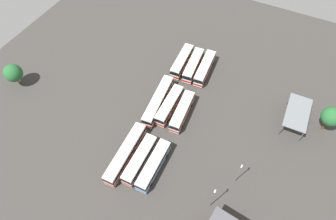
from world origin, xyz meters
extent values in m
plane|color=#383533|center=(0.00, 0.00, 0.00)|extent=(110.66, 110.66, 0.00)
cube|color=silver|center=(-15.55, -3.92, 1.79)|extent=(11.69, 3.31, 2.98)
cube|color=beige|center=(-15.55, -3.92, 3.35)|extent=(11.21, 3.08, 0.14)
cube|color=black|center=(-15.55, -3.92, 2.27)|extent=(11.75, 3.35, 0.95)
cube|color=red|center=(-15.55, -3.92, 0.96)|extent=(11.75, 3.35, 0.60)
cube|color=black|center=(-9.78, -3.54, 2.37)|extent=(0.20, 2.09, 1.10)
cylinder|color=black|center=(-12.05, -2.51, 0.50)|extent=(1.02, 0.37, 1.00)
cylinder|color=black|center=(-11.90, -4.85, 0.50)|extent=(1.02, 0.37, 1.00)
cylinder|color=black|center=(-19.20, -2.99, 0.50)|extent=(1.02, 0.37, 1.00)
cylinder|color=black|center=(-19.04, -5.33, 0.50)|extent=(1.02, 0.37, 1.00)
cube|color=silver|center=(-15.51, -0.48, 1.79)|extent=(11.55, 3.61, 2.98)
cube|color=beige|center=(-15.51, -0.48, 3.35)|extent=(11.08, 3.36, 0.14)
cube|color=black|center=(-15.51, -0.48, 2.27)|extent=(11.61, 3.65, 0.95)
cube|color=red|center=(-15.51, -0.48, 0.96)|extent=(11.61, 3.65, 0.60)
cube|color=black|center=(-9.84, 0.06, 2.37)|extent=(0.26, 2.08, 1.10)
cylinder|color=black|center=(-12.11, 1.02, 0.50)|extent=(1.02, 0.39, 1.00)
cylinder|color=black|center=(-11.89, -1.32, 0.50)|extent=(1.02, 0.39, 1.00)
cylinder|color=black|center=(-19.12, 0.35, 0.50)|extent=(1.02, 0.39, 1.00)
cylinder|color=black|center=(-18.90, -1.98, 0.50)|extent=(1.02, 0.39, 1.00)
cube|color=silver|center=(-15.91, 2.79, 1.79)|extent=(11.88, 3.42, 2.98)
cube|color=beige|center=(-15.91, 2.79, 3.35)|extent=(11.40, 3.18, 0.14)
cube|color=black|center=(-15.91, 2.79, 2.27)|extent=(11.94, 3.46, 0.95)
cube|color=red|center=(-15.91, 2.79, 0.96)|extent=(11.94, 3.46, 0.60)
cube|color=black|center=(-10.05, 3.23, 2.37)|extent=(0.22, 2.09, 1.10)
cylinder|color=black|center=(-12.38, 4.23, 0.50)|extent=(1.02, 0.37, 1.00)
cylinder|color=black|center=(-12.20, 1.89, 0.50)|extent=(1.02, 0.37, 1.00)
cylinder|color=black|center=(-19.62, 3.68, 0.50)|extent=(1.02, 0.37, 1.00)
cylinder|color=black|center=(-19.45, 1.34, 0.50)|extent=(1.02, 0.37, 1.00)
cube|color=silver|center=(-0.21, -3.32, 1.79)|extent=(15.19, 4.05, 2.98)
cube|color=beige|center=(-0.21, -3.32, 3.35)|extent=(14.57, 3.78, 0.14)
cube|color=black|center=(-0.21, -3.32, 2.27)|extent=(15.27, 4.09, 0.95)
cube|color=red|center=(-0.21, -3.32, 0.96)|extent=(15.27, 4.09, 0.60)
cube|color=black|center=(7.27, -2.56, 2.37)|extent=(0.27, 2.08, 1.10)
cube|color=#47474C|center=(-1.85, -3.48, 1.79)|extent=(1.16, 2.68, 2.86)
cylinder|color=black|center=(4.30, -1.68, 0.50)|extent=(1.03, 0.40, 1.00)
cylinder|color=black|center=(4.54, -4.01, 0.50)|extent=(1.03, 0.40, 1.00)
cylinder|color=black|center=(-4.96, -2.62, 0.50)|extent=(1.03, 0.40, 1.00)
cylinder|color=black|center=(-4.72, -4.95, 0.50)|extent=(1.03, 0.40, 1.00)
cube|color=silver|center=(-0.22, -0.17, 1.79)|extent=(11.63, 2.84, 2.98)
cube|color=beige|center=(-0.22, -0.17, 3.35)|extent=(11.16, 2.62, 0.14)
cube|color=black|center=(-0.22, -0.17, 2.27)|extent=(11.68, 2.88, 0.95)
cube|color=red|center=(-0.22, -0.17, 0.96)|extent=(11.68, 2.88, 0.60)
cube|color=black|center=(5.57, -0.03, 2.37)|extent=(0.11, 2.09, 1.10)
cylinder|color=black|center=(3.34, 1.09, 0.50)|extent=(1.01, 0.32, 1.00)
cylinder|color=black|center=(3.39, -1.26, 0.50)|extent=(1.01, 0.32, 1.00)
cylinder|color=black|center=(-3.83, 0.91, 0.50)|extent=(1.01, 0.32, 1.00)
cylinder|color=black|center=(-3.77, -1.44, 0.50)|extent=(1.01, 0.32, 1.00)
cube|color=silver|center=(0.08, 3.44, 1.79)|extent=(11.42, 3.46, 2.98)
cube|color=beige|center=(0.08, 3.44, 3.35)|extent=(10.96, 3.22, 0.14)
cube|color=black|center=(0.08, 3.44, 2.27)|extent=(11.48, 3.50, 0.95)
cube|color=red|center=(0.08, 3.44, 0.96)|extent=(11.48, 3.50, 0.60)
cube|color=black|center=(5.69, 3.90, 2.37)|extent=(0.23, 2.09, 1.10)
cylinder|color=black|center=(3.46, 4.89, 0.50)|extent=(1.02, 0.38, 1.00)
cylinder|color=black|center=(3.65, 2.56, 0.50)|extent=(1.02, 0.38, 1.00)
cylinder|color=black|center=(-3.50, 4.32, 0.50)|extent=(1.02, 0.38, 1.00)
cylinder|color=black|center=(-3.30, 1.99, 0.50)|extent=(1.02, 0.38, 1.00)
cube|color=silver|center=(16.04, -2.86, 1.79)|extent=(15.10, 3.18, 2.98)
cube|color=beige|center=(16.04, -2.86, 3.35)|extent=(14.50, 2.95, 0.14)
cube|color=black|center=(16.04, -2.86, 2.27)|extent=(15.18, 3.22, 0.95)
cube|color=red|center=(16.04, -2.86, 0.96)|extent=(15.18, 3.22, 0.60)
cube|color=black|center=(23.55, -2.54, 2.37)|extent=(0.15, 2.09, 1.10)
cube|color=#47474C|center=(14.39, -2.93, 1.79)|extent=(1.01, 2.63, 2.86)
cylinder|color=black|center=(20.64, -1.49, 0.50)|extent=(1.01, 0.34, 1.00)
cylinder|color=black|center=(20.74, -3.83, 0.50)|extent=(1.01, 0.34, 1.00)
cylinder|color=black|center=(11.34, -1.88, 0.50)|extent=(1.01, 0.34, 1.00)
cylinder|color=black|center=(11.44, -4.22, 0.50)|extent=(1.01, 0.34, 1.00)
cube|color=silver|center=(15.92, 0.69, 1.79)|extent=(11.81, 2.77, 2.98)
cube|color=beige|center=(15.92, 0.69, 3.35)|extent=(11.33, 2.56, 0.14)
cube|color=black|center=(15.92, 0.69, 2.27)|extent=(11.87, 2.81, 0.95)
cube|color=red|center=(15.92, 0.69, 0.96)|extent=(11.87, 2.81, 0.60)
cube|color=black|center=(21.82, 0.80, 2.37)|extent=(0.10, 2.09, 1.10)
cylinder|color=black|center=(19.55, 1.93, 0.50)|extent=(1.01, 0.32, 1.00)
cylinder|color=black|center=(19.59, -0.41, 0.50)|extent=(1.01, 0.32, 1.00)
cylinder|color=black|center=(12.26, 1.79, 0.50)|extent=(1.01, 0.32, 1.00)
cylinder|color=black|center=(12.30, -0.55, 0.50)|extent=(1.01, 0.32, 1.00)
cube|color=silver|center=(15.79, 4.02, 1.79)|extent=(11.92, 2.74, 2.98)
cube|color=beige|center=(15.79, 4.02, 3.35)|extent=(11.44, 2.53, 0.14)
cube|color=black|center=(15.79, 4.02, 2.27)|extent=(11.98, 2.78, 0.95)
cube|color=#1E56A8|center=(15.79, 4.02, 0.96)|extent=(11.98, 2.78, 0.60)
cube|color=black|center=(21.73, 4.12, 2.37)|extent=(0.09, 2.09, 1.10)
cylinder|color=black|center=(19.45, 5.26, 0.50)|extent=(1.00, 0.32, 1.00)
cylinder|color=black|center=(19.49, 2.91, 0.50)|extent=(1.00, 0.32, 1.00)
cylinder|color=black|center=(12.09, 5.13, 0.50)|extent=(1.00, 0.32, 1.00)
cylinder|color=black|center=(12.12, 2.79, 0.50)|extent=(1.00, 0.32, 1.00)
cube|color=slate|center=(-10.20, 28.33, 4.29)|extent=(10.57, 5.57, 0.20)
cylinder|color=#59595B|center=(-5.37, 30.81, 2.09)|extent=(0.20, 0.20, 4.19)
cylinder|color=#59595B|center=(-5.22, 26.17, 2.09)|extent=(0.20, 0.20, 4.19)
cylinder|color=#59595B|center=(-15.18, 30.50, 2.09)|extent=(0.20, 0.20, 4.19)
cylinder|color=#59595B|center=(-15.03, 25.86, 2.09)|extent=(0.20, 0.20, 4.19)
cylinder|color=slate|center=(17.82, 18.02, 4.07)|extent=(0.16, 0.16, 8.15)
cube|color=silver|center=(17.82, 18.02, 8.33)|extent=(0.56, 0.28, 0.20)
cylinder|color=slate|center=(10.47, 20.82, 3.60)|extent=(0.16, 0.16, 7.21)
cube|color=silver|center=(10.47, 20.82, 7.39)|extent=(0.56, 0.28, 0.20)
cylinder|color=brown|center=(-11.46, 35.20, 1.74)|extent=(0.44, 0.44, 3.48)
sphere|color=#235B2D|center=(-11.46, 35.20, 5.45)|extent=(4.64, 4.64, 4.64)
cylinder|color=brown|center=(10.44, -39.93, 1.22)|extent=(0.44, 0.44, 2.43)
sphere|color=#235B2D|center=(10.44, -39.93, 4.43)|extent=(4.70, 4.70, 4.70)
camera|label=1|loc=(38.20, 18.81, 59.11)|focal=30.87mm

